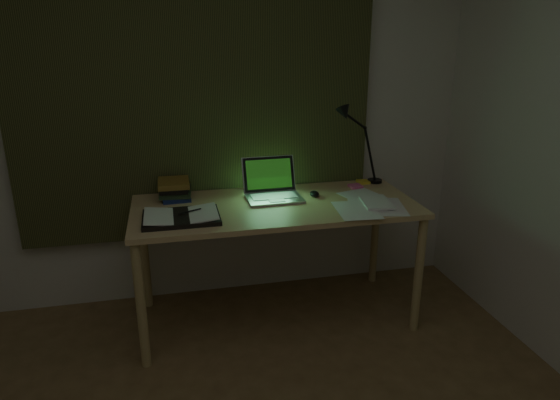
# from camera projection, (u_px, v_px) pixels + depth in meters

# --- Properties ---
(wall_back) EXTENTS (3.50, 0.00, 2.50)m
(wall_back) POSITION_uv_depth(u_px,v_px,m) (196.00, 111.00, 3.09)
(wall_back) COLOR silver
(wall_back) RESTS_ON ground
(curtain) EXTENTS (2.20, 0.06, 2.00)m
(curtain) POSITION_uv_depth(u_px,v_px,m) (195.00, 78.00, 2.98)
(curtain) COLOR #2B3018
(curtain) RESTS_ON wall_back
(desk) EXTENTS (1.65, 0.72, 0.75)m
(desk) POSITION_uv_depth(u_px,v_px,m) (276.00, 262.00, 3.04)
(desk) COLOR tan
(desk) RESTS_ON floor
(laptop) EXTENTS (0.34, 0.38, 0.24)m
(laptop) POSITION_uv_depth(u_px,v_px,m) (274.00, 181.00, 2.96)
(laptop) COLOR #B7B6BB
(laptop) RESTS_ON desk
(open_textbook) EXTENTS (0.41, 0.29, 0.03)m
(open_textbook) POSITION_uv_depth(u_px,v_px,m) (181.00, 216.00, 2.68)
(open_textbook) COLOR white
(open_textbook) RESTS_ON desk
(book_stack) EXTENTS (0.19, 0.22, 0.12)m
(book_stack) POSITION_uv_depth(u_px,v_px,m) (175.00, 189.00, 3.00)
(book_stack) COLOR white
(book_stack) RESTS_ON desk
(loose_papers) EXTENTS (0.40, 0.42, 0.02)m
(loose_papers) POSITION_uv_depth(u_px,v_px,m) (367.00, 203.00, 2.91)
(loose_papers) COLOR white
(loose_papers) RESTS_ON desk
(mouse) EXTENTS (0.07, 0.10, 0.03)m
(mouse) POSITION_uv_depth(u_px,v_px,m) (314.00, 194.00, 3.05)
(mouse) COLOR black
(mouse) RESTS_ON desk
(sticky_yellow) EXTENTS (0.08, 0.08, 0.02)m
(sticky_yellow) POSITION_uv_depth(u_px,v_px,m) (363.00, 182.00, 3.32)
(sticky_yellow) COLOR yellow
(sticky_yellow) RESTS_ON desk
(sticky_pink) EXTENTS (0.08, 0.08, 0.02)m
(sticky_pink) POSITION_uv_depth(u_px,v_px,m) (355.00, 186.00, 3.23)
(sticky_pink) COLOR pink
(sticky_pink) RESTS_ON desk
(desk_lamp) EXTENTS (0.36, 0.29, 0.52)m
(desk_lamp) POSITION_uv_depth(u_px,v_px,m) (377.00, 144.00, 3.26)
(desk_lamp) COLOR black
(desk_lamp) RESTS_ON desk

